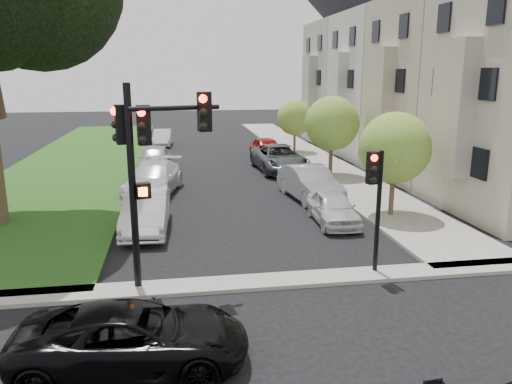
{
  "coord_description": "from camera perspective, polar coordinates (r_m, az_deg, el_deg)",
  "views": [
    {
      "loc": [
        -2.61,
        -11.14,
        5.93
      ],
      "look_at": [
        0.0,
        5.0,
        2.0
      ],
      "focal_mm": 35.0,
      "sensor_mm": 36.0,
      "label": 1
    }
  ],
  "objects": [
    {
      "name": "car_parked_9",
      "position": [
        42.14,
        -10.65,
        6.12
      ],
      "size": [
        1.58,
        4.1,
        1.33
      ],
      "primitive_type": "imported",
      "rotation": [
        0.0,
        0.0,
        -0.04
      ],
      "color": "silver",
      "rests_on": "ground"
    },
    {
      "name": "ground",
      "position": [
        12.89,
        3.66,
        -13.91
      ],
      "size": [
        140.0,
        140.0,
        0.0
      ],
      "primitive_type": "plane",
      "color": "black",
      "rests_on": "ground"
    },
    {
      "name": "traffic_signal_secondary",
      "position": [
        14.86,
        13.49,
        0.26
      ],
      "size": [
        0.5,
        0.4,
        3.76
      ],
      "color": "black",
      "rests_on": "ground"
    },
    {
      "name": "house_b",
      "position": [
        30.62,
        20.98,
        14.54
      ],
      "size": [
        7.7,
        7.55,
        15.97
      ],
      "color": "tan",
      "rests_on": "ground"
    },
    {
      "name": "car_parked_3",
      "position": [
        34.63,
        1.24,
        4.96
      ],
      "size": [
        2.06,
        4.63,
        1.55
      ],
      "primitive_type": "imported",
      "rotation": [
        0.0,
        0.0,
        0.05
      ],
      "color": "maroon",
      "rests_on": "ground"
    },
    {
      "name": "car_parked_1",
      "position": [
        23.82,
        6.17,
        1.0
      ],
      "size": [
        2.29,
        5.02,
        1.6
      ],
      "primitive_type": "imported",
      "rotation": [
        0.0,
        0.0,
        0.13
      ],
      "color": "#999BA0",
      "rests_on": "ground"
    },
    {
      "name": "sidewalk_cross",
      "position": [
        14.63,
        1.91,
        -10.15
      ],
      "size": [
        60.0,
        1.0,
        0.12
      ],
      "primitive_type": "cube",
      "color": "gray",
      "rests_on": "ground"
    },
    {
      "name": "small_tree_c",
      "position": [
        37.54,
        4.47,
        8.48
      ],
      "size": [
        2.66,
        2.66,
        3.99
      ],
      "color": "#4E3C23",
      "rests_on": "ground"
    },
    {
      "name": "car_parked_5",
      "position": [
        19.47,
        -12.45,
        -2.22
      ],
      "size": [
        1.75,
        4.64,
        1.51
      ],
      "primitive_type": "imported",
      "rotation": [
        0.0,
        0.0,
        -0.03
      ],
      "color": "silver",
      "rests_on": "ground"
    },
    {
      "name": "house_d",
      "position": [
        44.29,
        11.05,
        14.58
      ],
      "size": [
        7.7,
        7.55,
        15.97
      ],
      "color": "#999891",
      "rests_on": "ground"
    },
    {
      "name": "house_c",
      "position": [
        37.33,
        15.1,
        14.61
      ],
      "size": [
        7.7,
        7.55,
        15.97
      ],
      "color": "#A6998C",
      "rests_on": "ground"
    },
    {
      "name": "car_parked_0",
      "position": [
        20.22,
        8.79,
        -1.79
      ],
      "size": [
        1.66,
        3.85,
        1.29
      ],
      "primitive_type": "imported",
      "rotation": [
        0.0,
        0.0,
        -0.04
      ],
      "color": "silver",
      "rests_on": "ground"
    },
    {
      "name": "small_tree_a",
      "position": [
        21.16,
        15.58,
        4.87
      ],
      "size": [
        2.93,
        2.93,
        4.4
      ],
      "color": "#4E3C23",
      "rests_on": "ground"
    },
    {
      "name": "car_parked_7",
      "position": [
        31.18,
        -11.48,
        3.77
      ],
      "size": [
        1.99,
        4.7,
        1.59
      ],
      "primitive_type": "imported",
      "rotation": [
        0.0,
        0.0,
        -0.02
      ],
      "color": "#999BA0",
      "rests_on": "ground"
    },
    {
      "name": "grass_strip",
      "position": [
        36.19,
        -19.26,
        3.43
      ],
      "size": [
        8.0,
        44.0,
        0.12
      ],
      "primitive_type": "cube",
      "color": "#23551D",
      "rests_on": "ground"
    },
    {
      "name": "small_tree_b",
      "position": [
        28.93,
        8.67,
        7.75
      ],
      "size": [
        3.1,
        3.1,
        4.66
      ],
      "color": "#4E3C23",
      "rests_on": "ground"
    },
    {
      "name": "car_cross_near",
      "position": [
        10.91,
        -13.88,
        -15.83
      ],
      "size": [
        4.84,
        2.41,
        1.32
      ],
      "primitive_type": "imported",
      "rotation": [
        0.0,
        0.0,
        1.52
      ],
      "color": "black",
      "rests_on": "ground"
    },
    {
      "name": "car_parked_2",
      "position": [
        30.65,
        2.69,
        3.88
      ],
      "size": [
        2.99,
        5.93,
        1.61
      ],
      "primitive_type": "imported",
      "rotation": [
        0.0,
        0.0,
        0.06
      ],
      "color": "#3F4247",
      "rests_on": "ground"
    },
    {
      "name": "sidewalk_right",
      "position": [
        36.84,
        5.67,
        4.29
      ],
      "size": [
        3.5,
        44.0,
        0.12
      ],
      "primitive_type": "cube",
      "color": "gray",
      "rests_on": "ground"
    },
    {
      "name": "car_parked_6",
      "position": [
        25.27,
        -11.65,
        1.49
      ],
      "size": [
        3.24,
        5.74,
        1.57
      ],
      "primitive_type": "imported",
      "rotation": [
        0.0,
        0.0,
        -0.2
      ],
      "color": "silver",
      "rests_on": "ground"
    },
    {
      "name": "traffic_signal_main",
      "position": [
        13.55,
        -12.27,
        4.66
      ],
      "size": [
        2.78,
        0.82,
        5.68
      ],
      "color": "black",
      "rests_on": "ground"
    }
  ]
}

